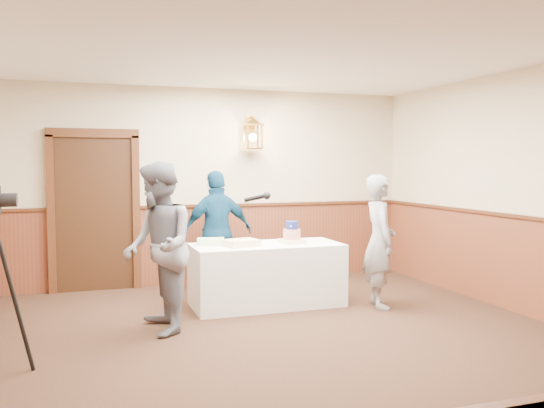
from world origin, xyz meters
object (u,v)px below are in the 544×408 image
at_px(display_table, 267,275).
at_px(sheet_cake_yellow, 242,243).
at_px(baker, 379,241).
at_px(tiered_cake, 292,235).
at_px(sheet_cake_green, 211,242).
at_px(interviewer, 158,248).
at_px(assistant_p, 218,232).

bearing_deg(display_table, sheet_cake_yellow, -168.52).
xyz_separation_m(display_table, sheet_cake_yellow, (-0.34, -0.07, 0.41)).
xyz_separation_m(sheet_cake_yellow, baker, (1.59, -0.44, 0.01)).
height_order(display_table, sheet_cake_yellow, sheet_cake_yellow).
bearing_deg(tiered_cake, sheet_cake_green, 168.02).
distance_m(sheet_cake_green, baker, 2.02).
distance_m(sheet_cake_yellow, sheet_cake_green, 0.39).
relative_size(tiered_cake, baker, 0.19).
bearing_deg(display_table, baker, -22.10).
bearing_deg(interviewer, display_table, 114.57).
height_order(display_table, sheet_cake_green, sheet_cake_green).
xyz_separation_m(tiered_cake, sheet_cake_green, (-0.96, 0.20, -0.07)).
bearing_deg(interviewer, baker, 91.71).
bearing_deg(tiered_cake, sheet_cake_yellow, -177.89).
bearing_deg(baker, sheet_cake_green, 82.99).
height_order(tiered_cake, baker, baker).
relative_size(sheet_cake_green, baker, 0.20).
bearing_deg(display_table, assistant_p, 114.26).
bearing_deg(interviewer, sheet_cake_green, 137.23).
height_order(tiered_cake, interviewer, interviewer).
bearing_deg(sheet_cake_yellow, sheet_cake_green, 144.50).
relative_size(display_table, sheet_cake_yellow, 4.75).
distance_m(tiered_cake, sheet_cake_green, 0.99).
bearing_deg(baker, display_table, 80.21).
distance_m(baker, assistant_p, 2.16).
distance_m(tiered_cake, assistant_p, 1.17).
bearing_deg(display_table, sheet_cake_green, 166.27).
relative_size(interviewer, assistant_p, 1.07).
relative_size(tiered_cake, interviewer, 0.17).
distance_m(interviewer, assistant_p, 1.90).
relative_size(sheet_cake_green, interviewer, 0.18).
bearing_deg(tiered_cake, assistant_p, 127.31).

